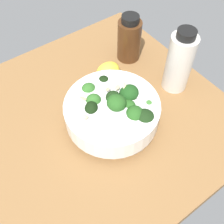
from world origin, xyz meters
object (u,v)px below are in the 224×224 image
at_px(lemon_wedge, 108,72).
at_px(bottle_short, 179,62).
at_px(bottle_tall, 129,39).
at_px(bowl_of_broccoli, 113,110).

xyz_separation_m(lemon_wedge, bottle_short, (0.12, 0.13, 0.06)).
bearing_deg(lemon_wedge, bottle_tall, 110.28).
relative_size(lemon_wedge, bottle_short, 0.39).
bearing_deg(bottle_tall, lemon_wedge, -69.72).
bearing_deg(bottle_short, lemon_wedge, -134.07).
xyz_separation_m(lemon_wedge, bottle_tall, (-0.04, 0.10, 0.04)).
distance_m(bowl_of_broccoli, lemon_wedge, 0.15).
bearing_deg(bottle_tall, bottle_short, 10.56).
xyz_separation_m(bowl_of_broccoli, lemon_wedge, (-0.12, 0.07, -0.02)).
bearing_deg(bottle_tall, bowl_of_broccoli, -46.77).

